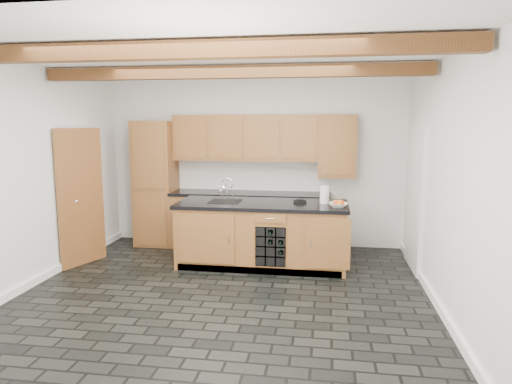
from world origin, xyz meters
TOP-DOWN VIEW (x-y plane):
  - ground at (0.00, 0.00)m, footprint 5.00×5.00m
  - room_shell at (-0.09, 0.53)m, footprint 5.01×5.00m
  - back_cabinetry at (-0.38, 2.24)m, footprint 3.65×0.62m
  - island at (0.31, 1.28)m, footprint 2.48×0.96m
  - faucet at (-0.25, 1.33)m, footprint 0.45×0.40m
  - kitchen_scale at (0.84, 1.37)m, footprint 0.19×0.14m
  - fruit_bowl at (1.38, 1.08)m, footprint 0.28×0.28m
  - fruit_cluster at (1.38, 1.08)m, footprint 0.16×0.17m
  - paper_towel at (1.19, 1.37)m, footprint 0.13×0.13m
  - mug at (-0.54, 2.27)m, footprint 0.10×0.10m

SIDE VIEW (x-z plane):
  - ground at x=0.00m, z-range 0.00..0.00m
  - island at x=0.31m, z-range 0.00..0.93m
  - kitchen_scale at x=0.84m, z-range 0.93..0.98m
  - fruit_bowl at x=1.38m, z-range 0.93..0.99m
  - faucet at x=-0.25m, z-range 0.79..1.14m
  - mug at x=-0.54m, z-range 0.93..1.02m
  - back_cabinetry at x=-0.38m, z-range -0.12..2.08m
  - fruit_cluster at x=1.38m, z-range 0.96..1.03m
  - paper_towel at x=1.19m, z-range 0.93..1.18m
  - room_shell at x=-0.09m, z-range -0.97..4.03m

